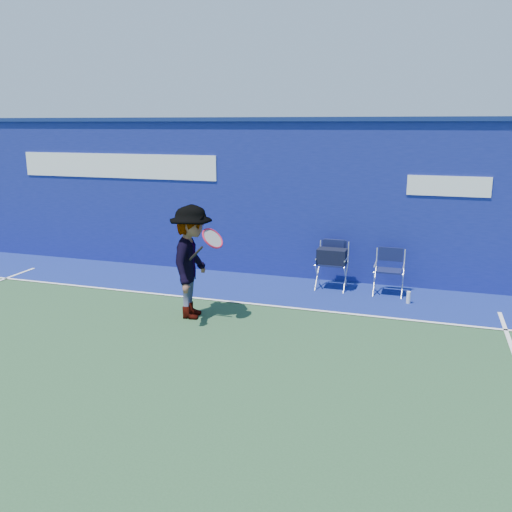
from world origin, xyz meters
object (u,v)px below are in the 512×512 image
(directors_chair_left, at_px, (332,269))
(tennis_player, at_px, (192,262))
(water_bottle, at_px, (408,298))
(directors_chair_right, at_px, (389,281))

(directors_chair_left, bearing_deg, tennis_player, -130.49)
(water_bottle, distance_m, tennis_player, 3.70)
(directors_chair_right, relative_size, tennis_player, 0.46)
(directors_chair_right, height_order, tennis_player, tennis_player)
(water_bottle, bearing_deg, tennis_player, -152.60)
(directors_chair_left, relative_size, tennis_player, 0.50)
(directors_chair_left, xyz_separation_m, directors_chair_right, (1.03, -0.05, -0.12))
(directors_chair_right, xyz_separation_m, water_bottle, (0.37, -0.42, -0.15))
(directors_chair_right, distance_m, water_bottle, 0.58)
(directors_chair_left, distance_m, water_bottle, 1.49)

